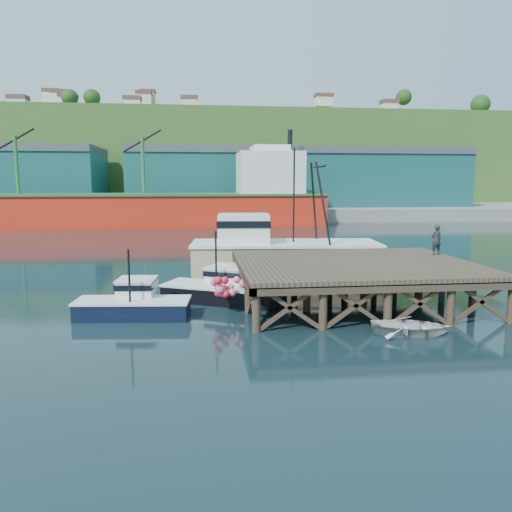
{
  "coord_description": "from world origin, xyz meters",
  "views": [
    {
      "loc": [
        -2.59,
        -24.73,
        6.19
      ],
      "look_at": [
        0.59,
        2.0,
        2.22
      ],
      "focal_mm": 35.0,
      "sensor_mm": 36.0,
      "label": 1
    }
  ],
  "objects": [
    {
      "name": "dinghy",
      "position": [
        6.06,
        -5.8,
        0.33
      ],
      "size": [
        3.72,
        3.08,
        0.67
      ],
      "primitive_type": "imported",
      "rotation": [
        0.0,
        0.0,
        1.3
      ],
      "color": "silver",
      "rests_on": "ground"
    },
    {
      "name": "wharf",
      "position": [
        5.5,
        -0.19,
        1.94
      ],
      "size": [
        12.0,
        10.0,
        2.62
      ],
      "color": "brown",
      "rests_on": "ground"
    },
    {
      "name": "hillside",
      "position": [
        0.0,
        100.0,
        11.0
      ],
      "size": [
        220.0,
        50.0,
        22.0
      ],
      "primitive_type": "cube",
      "color": "#2D511E",
      "rests_on": "ground"
    },
    {
      "name": "warehouse_mid",
      "position": [
        0.0,
        65.0,
        6.5
      ],
      "size": [
        28.0,
        16.0,
        9.0
      ],
      "primitive_type": "cube",
      "color": "#1A5957",
      "rests_on": "far_quay"
    },
    {
      "name": "trawler",
      "position": [
        3.08,
        8.5,
        1.75
      ],
      "size": [
        13.02,
        5.62,
        8.48
      ],
      "rotation": [
        0.0,
        0.0,
        -0.09
      ],
      "color": "tan",
      "rests_on": "ground"
    },
    {
      "name": "ground",
      "position": [
        0.0,
        0.0,
        0.0
      ],
      "size": [
        300.0,
        300.0,
        0.0
      ],
      "primitive_type": "plane",
      "color": "black",
      "rests_on": "ground"
    },
    {
      "name": "warehouse_right",
      "position": [
        30.0,
        65.0,
        6.5
      ],
      "size": [
        30.0,
        16.0,
        9.0
      ],
      "primitive_type": "cube",
      "color": "#1A5957",
      "rests_on": "far_quay"
    },
    {
      "name": "dockworker",
      "position": [
        10.9,
        1.98,
        2.97
      ],
      "size": [
        0.64,
        0.44,
        1.69
      ],
      "primitive_type": "imported",
      "rotation": [
        0.0,
        0.0,
        3.2
      ],
      "color": "#202129",
      "rests_on": "wharf"
    },
    {
      "name": "boat_black",
      "position": [
        -1.27,
        1.05,
        0.69
      ],
      "size": [
        6.46,
        5.41,
        3.77
      ],
      "rotation": [
        0.0,
        0.0,
        -0.46
      ],
      "color": "black",
      "rests_on": "ground"
    },
    {
      "name": "cargo_ship",
      "position": [
        -8.46,
        48.0,
        3.31
      ],
      "size": [
        55.5,
        10.0,
        13.75
      ],
      "color": "red",
      "rests_on": "ground"
    },
    {
      "name": "far_quay",
      "position": [
        0.0,
        70.0,
        1.0
      ],
      "size": [
        160.0,
        40.0,
        2.0
      ],
      "primitive_type": "cube",
      "color": "gray",
      "rests_on": "ground"
    },
    {
      "name": "boat_navy",
      "position": [
        -5.57,
        -1.56,
        0.66
      ],
      "size": [
        5.37,
        3.07,
        3.26
      ],
      "rotation": [
        0.0,
        0.0,
        -0.1
      ],
      "color": "black",
      "rests_on": "ground"
    },
    {
      "name": "warehouse_left",
      "position": [
        -35.0,
        65.0,
        6.5
      ],
      "size": [
        32.0,
        16.0,
        9.0
      ],
      "primitive_type": "cube",
      "color": "#1A5957",
      "rests_on": "far_quay"
    }
  ]
}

